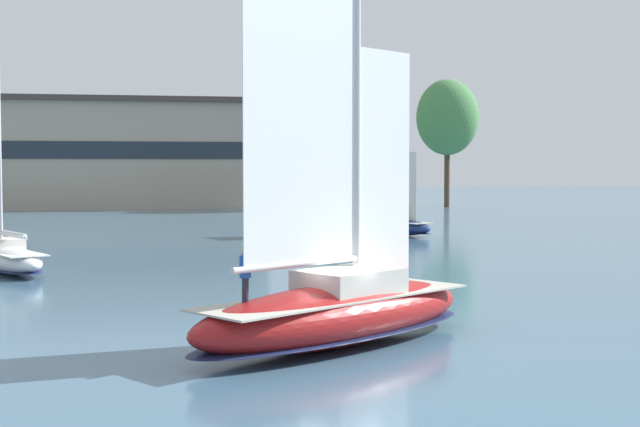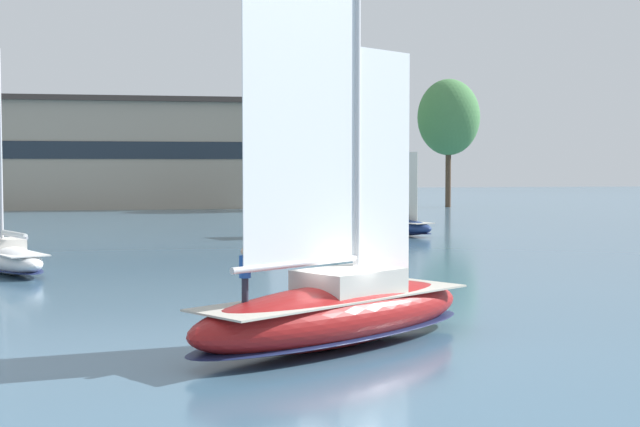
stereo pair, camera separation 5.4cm
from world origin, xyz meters
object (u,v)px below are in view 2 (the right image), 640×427
at_px(sailboat_main, 337,307).
at_px(sailboat_moored_far_slip, 7,258).
at_px(sailboat_moored_near_marina, 397,224).
at_px(tree_shore_right, 336,111).
at_px(tree_shore_center, 449,118).

height_order(sailboat_main, sailboat_moored_far_slip, sailboat_main).
relative_size(sailboat_main, sailboat_moored_far_slip, 1.34).
relative_size(sailboat_moored_near_marina, sailboat_moored_far_slip, 0.96).
relative_size(tree_shore_right, sailboat_moored_far_slip, 1.54).
relative_size(tree_shore_center, tree_shore_right, 0.96).
bearing_deg(tree_shore_center, sailboat_main, -110.36).
xyz_separation_m(tree_shore_center, sailboat_main, (-33.59, -90.52, -11.10)).
height_order(sailboat_main, sailboat_moored_near_marina, sailboat_main).
height_order(tree_shore_right, sailboat_moored_near_marina, tree_shore_right).
height_order(tree_shore_center, sailboat_moored_far_slip, tree_shore_center).
distance_m(tree_shore_right, sailboat_moored_far_slip, 73.16).
bearing_deg(sailboat_main, tree_shore_right, 78.90).
height_order(sailboat_moored_near_marina, sailboat_moored_far_slip, sailboat_moored_far_slip).
bearing_deg(sailboat_moored_far_slip, tree_shore_center, 55.51).
xyz_separation_m(tree_shore_center, sailboat_moored_near_marina, (-19.95, -47.09, -11.40)).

